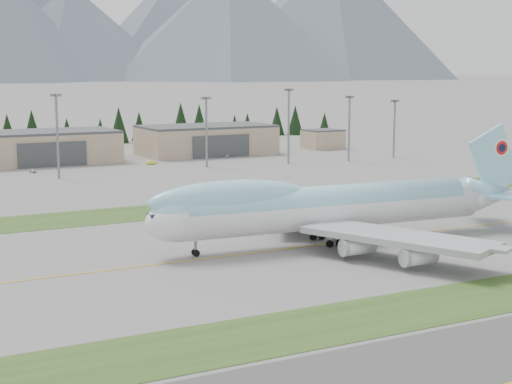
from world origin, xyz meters
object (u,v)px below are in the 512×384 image
service_vehicle_a (33,173)px  hangar_center (43,147)px  boeing_747_freighter (330,206)px  hangar_right (206,140)px  service_vehicle_c (227,157)px  service_vehicle_b (152,164)px

service_vehicle_a → hangar_center: bearing=54.9°
boeing_747_freighter → service_vehicle_a: size_ratio=24.54×
hangar_right → boeing_747_freighter: bearing=-105.8°
hangar_right → service_vehicle_c: bearing=-82.1°
service_vehicle_a → service_vehicle_c: bearing=-6.6°
service_vehicle_c → service_vehicle_a: bearing=-148.7°
boeing_747_freighter → service_vehicle_c: (44.08, 135.54, -6.79)m
hangar_right → service_vehicle_a: bearing=-160.6°
hangar_center → service_vehicle_a: hangar_center is taller
hangar_center → hangar_right: 60.00m
hangar_right → service_vehicle_c: 14.85m
boeing_747_freighter → hangar_right: 155.10m
hangar_right → service_vehicle_b: bearing=-144.3°
service_vehicle_a → service_vehicle_b: bearing=-10.5°
hangar_right → service_vehicle_a: 73.19m
hangar_center → service_vehicle_b: (30.65, -21.10, -5.39)m
hangar_right → service_vehicle_b: hangar_right is taller
boeing_747_freighter → service_vehicle_a: (-26.67, 124.99, -6.79)m
service_vehicle_c → hangar_right: bearing=120.7°
boeing_747_freighter → hangar_center: bearing=101.0°
hangar_center → service_vehicle_a: 26.38m
hangar_right → service_vehicle_c: hangar_right is taller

